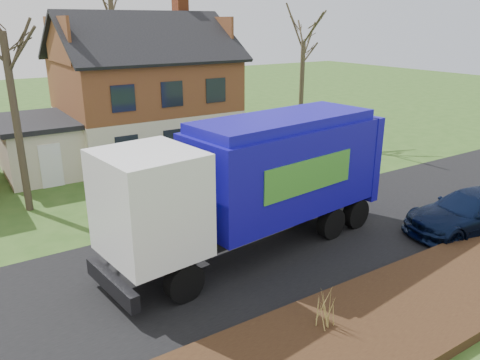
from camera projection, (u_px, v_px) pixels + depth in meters
ground at (251, 251)px, 16.16m from camera, size 120.00×120.00×0.00m
road at (251, 251)px, 16.15m from camera, size 80.00×7.00×0.02m
mulch_verge at (369, 328)px, 11.90m from camera, size 80.00×3.50×0.30m
main_house at (136, 86)px, 26.68m from camera, size 12.95×8.95×9.26m
garbage_truck at (259, 176)px, 15.70m from camera, size 10.82×4.05×4.53m
silver_sedan at (178, 194)px, 19.24m from camera, size 5.10×2.11×1.64m
navy_wagon at (471, 212)px, 17.53m from camera, size 5.62×3.13×1.54m
tree_front_east at (304, 23)px, 28.59m from camera, size 3.29×3.29×9.14m
grass_clump_mid at (325, 308)px, 11.60m from camera, size 0.36×0.29×1.00m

